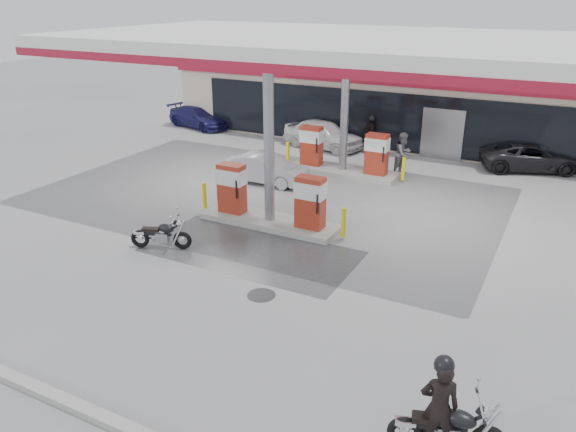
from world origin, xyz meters
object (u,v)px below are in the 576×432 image
at_px(pump_island_far, 343,156).
at_px(main_motorcycle, 449,429).
at_px(parked_motorcycle, 162,235).
at_px(parked_car_right, 532,157).
at_px(biker_walking, 371,134).
at_px(sedan_white, 323,134).
at_px(biker_main, 439,407).
at_px(pump_island_near, 270,203).
at_px(attendant, 403,154).
at_px(parked_car_left, 199,117).
at_px(hatchback_silver, 265,169).

distance_m(pump_island_far, main_motorcycle, 14.74).
height_order(main_motorcycle, parked_motorcycle, main_motorcycle).
distance_m(parked_car_right, biker_walking, 6.87).
distance_m(parked_motorcycle, sedan_white, 12.19).
height_order(pump_island_far, biker_main, pump_island_far).
relative_size(pump_island_far, biker_walking, 3.28).
bearing_deg(pump_island_near, biker_walking, 91.03).
bearing_deg(sedan_white, attendant, -104.27).
bearing_deg(sedan_white, pump_island_near, -153.99).
distance_m(sedan_white, attendant, 4.99).
relative_size(attendant, biker_walking, 1.09).
bearing_deg(sedan_white, biker_walking, -62.43).
height_order(pump_island_near, biker_walking, pump_island_near).
distance_m(pump_island_far, parked_car_right, 7.79).
xyz_separation_m(sedan_white, parked_car_left, (-7.69, 0.80, -0.10)).
bearing_deg(biker_walking, parked_car_right, -41.57).
relative_size(parked_motorcycle, sedan_white, 0.44).
distance_m(attendant, biker_walking, 3.65).
distance_m(parked_motorcycle, parked_car_right, 15.55).
height_order(pump_island_far, parked_car_right, pump_island_far).
bearing_deg(attendant, parked_car_right, -36.35).
bearing_deg(pump_island_near, parked_car_right, 56.24).
distance_m(main_motorcycle, biker_walking, 18.23).
xyz_separation_m(pump_island_near, biker_main, (6.96, -6.96, 0.14)).
bearing_deg(pump_island_far, attendant, 24.81).
relative_size(attendant, parked_car_right, 0.42).
relative_size(biker_main, hatchback_silver, 0.50).
height_order(biker_main, sedan_white, biker_main).
height_order(pump_island_far, attendant, pump_island_far).
distance_m(pump_island_near, sedan_white, 9.49).
xyz_separation_m(main_motorcycle, parked_car_right, (-0.45, 16.89, 0.13)).
xyz_separation_m(pump_island_far, parked_car_left, (-10.00, 4.00, -0.15)).
distance_m(biker_main, parked_car_left, 23.99).
height_order(biker_main, biker_walking, biker_main).
xyz_separation_m(pump_island_near, parked_car_right, (6.68, 10.00, -0.15)).
bearing_deg(biker_walking, main_motorcycle, -109.58).
xyz_separation_m(parked_motorcycle, attendant, (4.03, 9.98, 0.45)).
xyz_separation_m(pump_island_near, biker_walking, (-0.18, 9.80, 0.07)).
bearing_deg(biker_main, parked_car_left, -63.89).
relative_size(main_motorcycle, hatchback_silver, 0.53).
height_order(pump_island_near, parked_motorcycle, pump_island_near).
distance_m(pump_island_near, main_motorcycle, 9.93).
distance_m(pump_island_near, biker_walking, 9.80).
relative_size(main_motorcycle, attendant, 1.06).
relative_size(pump_island_near, sedan_white, 1.32).
xyz_separation_m(pump_island_far, parked_car_right, (6.68, 4.00, -0.15)).
bearing_deg(attendant, sedan_white, 83.91).
bearing_deg(biker_walking, biker_main, -110.18).
height_order(hatchback_silver, biker_walking, biker_walking).
bearing_deg(pump_island_near, attendant, 72.83).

